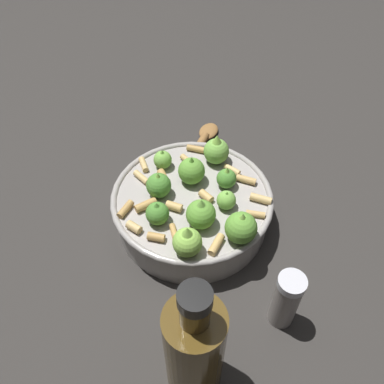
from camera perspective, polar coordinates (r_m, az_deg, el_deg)
ground_plane at (r=0.68m, az=-0.00°, el=-3.89°), size 2.40×2.40×0.00m
cooking_pan at (r=0.64m, az=0.13°, el=-1.83°), size 0.25×0.25×0.11m
pepper_shaker at (r=0.55m, az=13.13°, el=-14.64°), size 0.04×0.04×0.10m
olive_oil_bottle at (r=0.48m, az=0.33°, el=-21.24°), size 0.07×0.07×0.21m
wooden_spoon at (r=0.78m, az=0.70°, el=5.94°), size 0.16×0.17×0.02m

